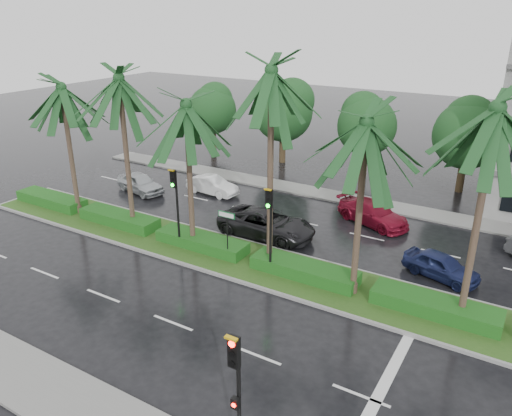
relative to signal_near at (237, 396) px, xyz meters
The scene contains 17 objects.
ground 11.42m from the signal_near, 122.58° to the left, with size 120.00×120.00×0.00m, color black.
near_sidewalk 6.53m from the signal_near, behind, with size 40.00×2.40×0.12m, color slate.
far_sidewalk 22.35m from the signal_near, 105.67° to the left, with size 40.00×2.00×0.12m, color slate.
median 12.24m from the signal_near, 120.00° to the left, with size 36.00×4.00×0.15m.
hedge 12.17m from the signal_near, 120.00° to the left, with size 35.20×1.40×0.60m.
lane_markings 9.76m from the signal_near, 108.30° to the left, with size 34.00×13.06×0.01m.
palm_row 13.69m from the signal_near, 124.85° to the left, with size 26.30×4.20×10.11m.
signal_near is the anchor object (origin of this frame).
signal_median_left 13.93m from the signal_near, 135.91° to the left, with size 0.34×0.42×4.36m.
signal_median_right 10.69m from the signal_near, 114.91° to the left, with size 0.34×0.42×4.36m.
street_sign 12.11m from the signal_near, 125.34° to the left, with size 0.95×0.09×2.60m.
bg_trees 27.56m from the signal_near, 101.28° to the left, with size 32.41×4.77×6.88m.
car_silver 23.73m from the signal_near, 139.51° to the left, with size 3.93×1.58×1.34m, color #B4B9BD.
car_white 22.29m from the signal_near, 127.39° to the left, with size 3.74×1.30×1.23m, color white.
car_darkgrey 15.32m from the signal_near, 116.81° to the left, with size 5.50×2.53×1.53m, color black.
car_red 18.62m from the signal_near, 97.34° to the left, with size 4.60×1.87×1.33m, color maroon.
car_blue 14.17m from the signal_near, 79.75° to the left, with size 3.60×1.45×1.22m, color navy.
Camera 1 is at (11.70, -17.92, 11.91)m, focal length 35.00 mm.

